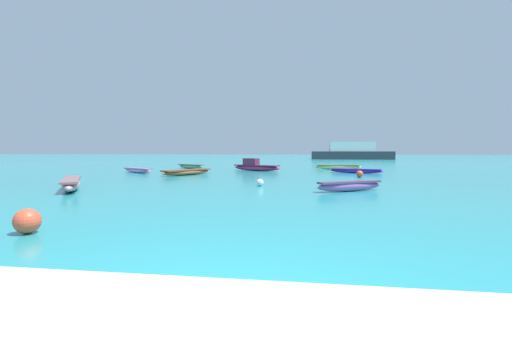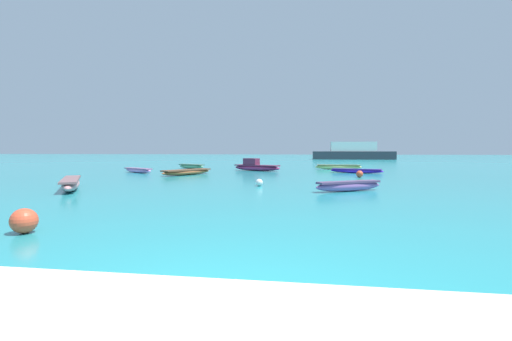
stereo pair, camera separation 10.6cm
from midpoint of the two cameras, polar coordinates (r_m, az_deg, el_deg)
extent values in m
plane|color=teal|center=(3.36, -10.03, -25.27)|extent=(240.00, 240.00, 0.00)
ellipsoid|color=#9C2B61|center=(26.40, 0.26, 0.44)|extent=(4.01, 2.37, 0.46)
cube|color=#622442|center=(26.39, 0.26, 0.85)|extent=(3.71, 2.21, 0.08)
cube|color=#622442|center=(26.65, -0.66, 1.51)|extent=(1.31, 1.10, 0.51)
ellipsoid|color=#CCC974|center=(29.08, 13.67, 0.56)|extent=(3.79, 0.50, 0.40)
cube|color=olive|center=(29.07, 13.67, 0.88)|extent=(3.48, 0.48, 0.08)
ellipsoid|color=#E78EDA|center=(25.50, -18.93, 0.01)|extent=(2.85, 2.00, 0.34)
cube|color=#8C5B85|center=(25.50, -18.93, 0.30)|extent=(2.63, 1.86, 0.08)
ellipsoid|color=#C7888C|center=(15.83, -28.31, -1.99)|extent=(2.71, 3.67, 0.45)
cube|color=#7A575A|center=(15.82, -28.33, -1.32)|extent=(2.52, 3.39, 0.08)
ellipsoid|color=#69A47B|center=(29.91, -10.62, 0.67)|extent=(2.85, 2.01, 0.39)
cube|color=#466750|center=(29.91, -10.62, 0.97)|extent=(2.63, 1.87, 0.08)
ellipsoid|color=#9E5931|center=(22.56, -11.35, -0.27)|extent=(2.64, 3.74, 0.36)
cube|color=brown|center=(22.55, -11.36, 0.08)|extent=(2.46, 3.46, 0.08)
ellipsoid|color=#5021CF|center=(24.89, 16.52, -0.07)|extent=(3.65, 1.69, 0.30)
cube|color=#381F7F|center=(24.88, 16.52, 0.18)|extent=(3.36, 1.58, 0.08)
ellipsoid|color=#885A9D|center=(13.86, 15.40, -2.53)|extent=(2.80, 1.89, 0.40)
cube|color=#573E63|center=(13.84, 15.41, -1.87)|extent=(2.58, 1.76, 0.08)
sphere|color=#E54C2D|center=(21.06, 17.03, -0.55)|extent=(0.40, 0.40, 0.40)
sphere|color=#E54C2D|center=(8.01, -33.88, -6.98)|extent=(0.49, 0.49, 0.49)
sphere|color=white|center=(15.28, 0.74, -2.01)|extent=(0.32, 0.32, 0.32)
cube|color=#2D333D|center=(61.32, 15.90, 2.44)|extent=(13.67, 3.01, 1.37)
cube|color=white|center=(61.32, 15.92, 3.85)|extent=(7.52, 2.56, 1.64)
camera|label=1|loc=(0.05, -89.87, 0.01)|focal=24.00mm
camera|label=2|loc=(0.05, 90.13, -0.01)|focal=24.00mm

